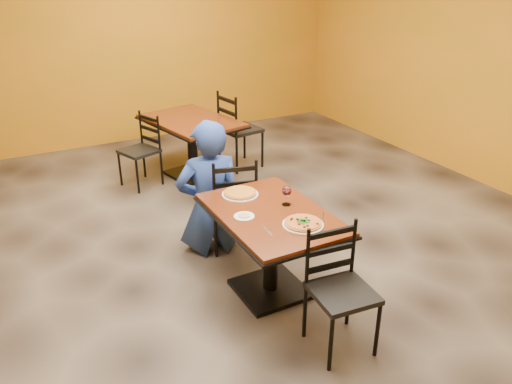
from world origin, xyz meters
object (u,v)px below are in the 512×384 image
chair_main_near (343,294)px  chair_main_far (232,201)px  plate_main (303,225)px  pizza_far (240,193)px  wine_glass (287,195)px  side_plate (244,216)px  table_second (192,134)px  chair_second_left (139,151)px  table_main (271,234)px  pizza_main (303,223)px  chair_second_right (241,130)px  diner (209,186)px  plate_far (240,194)px

chair_main_near → chair_main_far: size_ratio=0.97×
plate_main → pizza_far: (-0.17, 0.71, 0.02)m
chair_main_near → wine_glass: size_ratio=5.06×
pizza_far → side_plate: pizza_far is taller
table_second → chair_main_near: chair_main_near is taller
chair_main_far → chair_second_left: size_ratio=1.07×
plate_main → side_plate: bearing=135.2°
table_main → wine_glass: size_ratio=6.83×
table_main → chair_main_near: 0.83m
wine_glass → table_main: bearing=-161.7°
table_main → pizza_main: pizza_main is taller
chair_second_right → table_main: bearing=150.0°
plate_main → pizza_main: (0.00, 0.00, 0.02)m
side_plate → wine_glass: 0.41m
chair_main_far → chair_second_left: bearing=-64.1°
chair_second_left → wine_glass: size_ratio=4.90×
chair_second_right → wine_glass: bearing=152.9°
pizza_main → wine_glass: (0.07, 0.36, 0.07)m
table_second → wine_glass: (-0.22, -2.65, 0.28)m
plate_main → side_plate: size_ratio=1.94×
chair_main_near → side_plate: (-0.33, 0.84, 0.30)m
chair_main_far → plate_main: chair_main_far is taller
chair_second_left → diner: diner is taller
table_second → side_plate: side_plate is taller
table_main → wine_glass: wine_glass is taller
plate_far → pizza_far: pizza_far is taller
chair_second_left → plate_far: (0.23, -2.30, 0.31)m
wine_glass → pizza_far: bearing=125.2°
chair_main_near → side_plate: size_ratio=5.69×
pizza_main → pizza_far: same height
table_main → table_second: same height
plate_far → wine_glass: 0.43m
chair_main_far → pizza_far: chair_main_far is taller
chair_second_left → wine_glass: bearing=-9.5°
diner → pizza_main: (0.24, -1.22, 0.13)m
chair_main_far → side_plate: 0.92m
chair_second_left → chair_second_right: size_ratio=0.86×
table_second → pizza_far: (-0.46, -2.30, 0.21)m
table_second → diner: 1.86m
chair_second_right → plate_main: chair_second_right is taller
chair_main_near → side_plate: 0.95m
table_main → pizza_main: size_ratio=4.33×
table_second → plate_main: plate_main is taller
chair_second_left → pizza_main: size_ratio=3.11×
plate_main → wine_glass: size_ratio=1.72×
chair_main_far → pizza_far: (-0.13, -0.45, 0.30)m
chair_second_right → pizza_main: size_ratio=3.59×
chair_main_near → chair_main_far: 1.67m
plate_main → wine_glass: wine_glass is taller
wine_glass → chair_main_near: bearing=-94.3°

